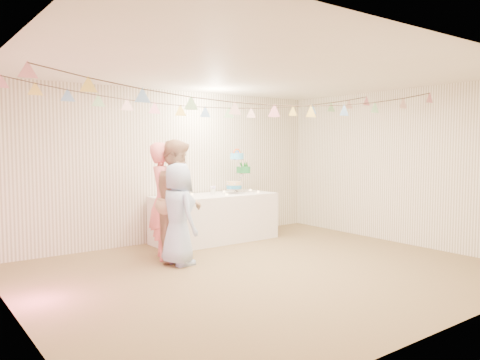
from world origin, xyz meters
TOP-DOWN VIEW (x-y plane):
  - floor at (0.00, 0.00)m, footprint 6.00×6.00m
  - ceiling at (0.00, 0.00)m, footprint 6.00×6.00m
  - back_wall at (0.00, 2.50)m, footprint 6.00×6.00m
  - front_wall at (0.00, -2.50)m, footprint 6.00×6.00m
  - left_wall at (-3.00, 0.00)m, footprint 5.00×5.00m
  - right_wall at (3.00, 0.00)m, footprint 5.00×5.00m
  - table at (0.55, 2.01)m, footprint 2.15×0.86m
  - cake_stand at (1.10, 2.06)m, footprint 0.66×0.39m
  - cake_bottom at (0.95, 2.00)m, footprint 0.31×0.31m
  - cake_middle at (1.28, 2.15)m, footprint 0.27×0.27m
  - cake_top_tier at (1.04, 2.03)m, footprint 0.25×0.25m
  - platter at (0.03, 1.96)m, footprint 0.35×0.35m
  - posy at (0.55, 2.06)m, footprint 0.14×0.14m
  - person_adult_a at (-0.75, 1.41)m, footprint 0.58×0.72m
  - person_adult_b at (-0.60, 1.24)m, footprint 0.99×1.06m
  - person_child at (-0.75, 0.96)m, footprint 0.45×0.70m
  - bunting_back at (0.00, 1.10)m, footprint 5.60×1.10m
  - bunting_front at (0.00, -0.20)m, footprint 5.60×0.90m
  - tealight_0 at (-0.25, 1.86)m, footprint 0.04×0.04m
  - tealight_1 at (0.20, 2.19)m, footprint 0.04×0.04m
  - tealight_2 at (0.65, 1.79)m, footprint 0.04×0.04m
  - tealight_3 at (0.90, 2.23)m, footprint 0.04×0.04m
  - tealight_4 at (1.37, 1.83)m, footprint 0.04×0.04m
  - tealight_5 at (1.45, 2.16)m, footprint 0.04×0.04m

SIDE VIEW (x-z plane):
  - floor at x=0.00m, z-range 0.00..0.00m
  - table at x=0.55m, z-range 0.00..0.81m
  - person_child at x=-0.75m, z-range 0.00..1.42m
  - platter at x=0.03m, z-range 0.75..0.77m
  - tealight_0 at x=-0.25m, z-range 0.81..0.84m
  - tealight_1 at x=0.20m, z-range 0.81..0.84m
  - tealight_2 at x=0.65m, z-range 0.81..0.84m
  - tealight_3 at x=0.90m, z-range 0.81..0.84m
  - tealight_4 at x=1.37m, z-range 0.81..0.84m
  - tealight_5 at x=1.45m, z-range 0.81..0.84m
  - posy at x=0.55m, z-range 0.75..0.90m
  - cake_bottom at x=0.95m, z-range 0.76..0.91m
  - person_adult_a at x=-0.75m, z-range 0.00..1.70m
  - person_adult_b at x=-0.60m, z-range 0.00..1.74m
  - cake_middle at x=1.28m, z-range 1.00..1.22m
  - cake_stand at x=1.10m, z-range 0.75..1.48m
  - back_wall at x=0.00m, z-range 1.30..1.30m
  - front_wall at x=0.00m, z-range 1.30..1.30m
  - left_wall at x=-3.00m, z-range 1.30..1.30m
  - right_wall at x=3.00m, z-range 1.30..1.30m
  - cake_top_tier at x=1.04m, z-range 1.28..1.47m
  - bunting_front at x=0.00m, z-range 2.14..2.50m
  - bunting_back at x=0.00m, z-range 2.15..2.55m
  - ceiling at x=0.00m, z-range 2.60..2.60m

